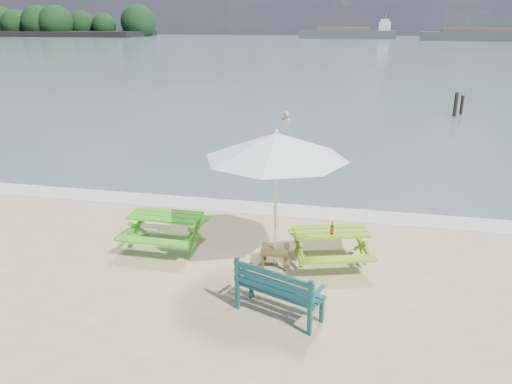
% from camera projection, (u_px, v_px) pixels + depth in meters
% --- Properties ---
extents(sea, '(300.00, 300.00, 0.00)m').
position_uv_depth(sea, '(357.00, 48.00, 87.04)').
color(sea, slate).
rests_on(sea, ground).
extents(foam_strip, '(22.00, 0.90, 0.01)m').
position_uv_depth(foam_strip, '(286.00, 210.00, 12.72)').
color(foam_strip, silver).
rests_on(foam_strip, ground).
extents(island_headland, '(90.00, 22.00, 7.60)m').
position_uv_depth(island_headland, '(10.00, 25.00, 158.70)').
color(island_headland, black).
rests_on(island_headland, ground).
extents(picnic_table_left, '(1.52, 1.69, 0.72)m').
position_uv_depth(picnic_table_left, '(166.00, 231.00, 10.62)').
color(picnic_table_left, green).
rests_on(picnic_table_left, ground).
extents(picnic_table_right, '(1.84, 1.95, 0.69)m').
position_uv_depth(picnic_table_right, '(330.00, 247.00, 9.88)').
color(picnic_table_right, '#6FA118').
rests_on(picnic_table_right, ground).
extents(park_bench, '(1.53, 0.98, 0.90)m').
position_uv_depth(park_bench, '(279.00, 300.00, 8.11)').
color(park_bench, '#104145').
rests_on(park_bench, ground).
extents(side_table, '(0.59, 0.59, 0.35)m').
position_uv_depth(side_table, '(275.00, 256.00, 9.84)').
color(side_table, brown).
rests_on(side_table, ground).
extents(patio_umbrella, '(2.93, 2.93, 2.66)m').
position_uv_depth(patio_umbrella, '(276.00, 146.00, 9.11)').
color(patio_umbrella, silver).
rests_on(patio_umbrella, ground).
extents(beer_bottle, '(0.06, 0.06, 0.25)m').
position_uv_depth(beer_bottle, '(332.00, 230.00, 9.58)').
color(beer_bottle, '#8E4714').
rests_on(beer_bottle, picnic_table_right).
extents(swimmer, '(0.71, 0.55, 1.74)m').
position_uv_depth(swimmer, '(286.00, 129.00, 24.53)').
color(swimmer, tan).
rests_on(swimmer, ground).
extents(mooring_pilings, '(0.58, 0.78, 1.39)m').
position_uv_depth(mooring_pilings, '(458.00, 106.00, 25.34)').
color(mooring_pilings, black).
rests_on(mooring_pilings, ground).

